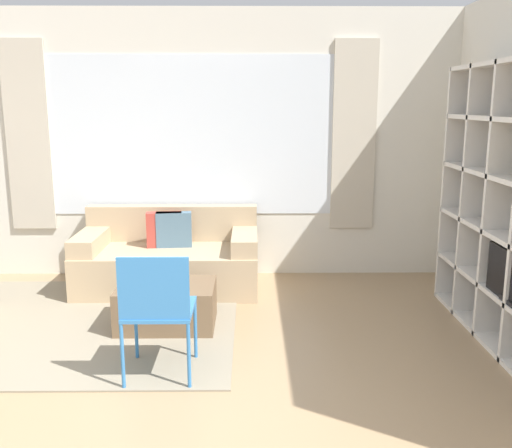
% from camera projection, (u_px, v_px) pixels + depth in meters
% --- Properties ---
extents(wall_back, '(6.58, 0.11, 2.70)m').
position_uv_depth(wall_back, '(192.00, 145.00, 5.83)').
color(wall_back, silver).
rests_on(wall_back, ground_plane).
extents(area_rug, '(2.91, 2.25, 0.01)m').
position_uv_depth(area_rug, '(57.00, 324.00, 4.66)').
color(area_rug, gray).
rests_on(area_rug, ground_plane).
extents(couch_main, '(1.72, 0.90, 0.76)m').
position_uv_depth(couch_main, '(169.00, 259.00, 5.57)').
color(couch_main, tan).
rests_on(couch_main, ground_plane).
extents(ottoman, '(0.77, 0.55, 0.35)m').
position_uv_depth(ottoman, '(167.00, 306.00, 4.60)').
color(ottoman, brown).
rests_on(ottoman, ground_plane).
extents(folding_chair, '(0.44, 0.46, 0.86)m').
position_uv_depth(folding_chair, '(157.00, 304.00, 3.64)').
color(folding_chair, '#3375B7').
rests_on(folding_chair, ground_plane).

